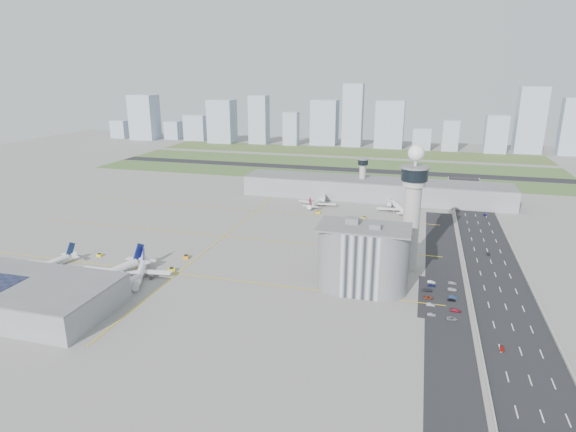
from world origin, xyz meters
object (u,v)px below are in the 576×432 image
(admin_building, at_px, (363,258))
(jet_bridge_far_1, at_px, (387,201))
(car_lot_4, at_px, (432,285))
(jet_bridge_near_1, at_px, (62,284))
(secondary_tower, at_px, (362,175))
(car_lot_0, at_px, (431,314))
(control_tower, at_px, (412,204))
(car_hw_2, at_px, (485,215))
(car_lot_6, at_px, (452,318))
(airplane_near_c, at_px, (140,269))
(car_lot_11, at_px, (453,283))
(car_lot_1, at_px, (431,304))
(car_lot_10, at_px, (452,289))
(jet_bridge_near_2, at_px, (118,291))
(jet_bridge_near_0, at_px, (10,277))
(car_lot_2, at_px, (428,297))
(tug_4, at_px, (318,212))
(airplane_far_a, at_px, (318,199))
(car_hw_1, at_px, (488,254))
(tug_3, at_px, (186,257))
(airplane_far_b, at_px, (398,204))
(jet_bridge_far_0, at_px, (323,197))
(car_lot_8, at_px, (452,300))
(airplane_near_a, at_px, (44,262))
(car_hw_4, at_px, (459,194))
(tug_2, at_px, (171,269))
(airplane_near_b, at_px, (108,269))
(car_hw_0, at_px, (502,349))
(car_lot_5, at_px, (431,282))
(car_lot_7, at_px, (456,310))
(car_lot_3, at_px, (428,290))
(tug_1, at_px, (72,274))
(tug_5, at_px, (364,218))

(admin_building, xyz_separation_m, jet_bridge_far_1, (0.01, 154.00, -12.45))
(car_lot_4, bearing_deg, jet_bridge_near_1, 99.11)
(secondary_tower, distance_m, car_lot_0, 199.14)
(control_tower, bearing_deg, car_hw_2, 66.52)
(car_lot_6, bearing_deg, car_lot_0, 76.56)
(airplane_near_c, height_order, car_lot_11, airplane_near_c)
(car_lot_1, bearing_deg, car_lot_10, -26.89)
(jet_bridge_near_1, relative_size, car_hw_2, 3.51)
(control_tower, xyz_separation_m, jet_bridge_near_2, (-125.00, -69.00, -32.19))
(control_tower, bearing_deg, admin_building, -123.70)
(car_lot_1, bearing_deg, jet_bridge_near_0, 99.60)
(car_lot_2, bearing_deg, tug_4, 22.88)
(admin_building, height_order, airplane_far_a, admin_building)
(jet_bridge_near_2, bearing_deg, car_hw_1, -48.84)
(jet_bridge_far_1, height_order, tug_3, jet_bridge_far_1)
(airplane_far_b, xyz_separation_m, car_lot_10, (32.18, -129.90, -4.87))
(jet_bridge_near_0, xyz_separation_m, jet_bridge_near_2, (60.00, 0.00, 0.00))
(admin_building, xyz_separation_m, jet_bridge_near_2, (-104.99, -39.00, -12.45))
(car_lot_11, distance_m, car_hw_1, 50.55)
(jet_bridge_far_1, distance_m, car_lot_11, 143.79)
(jet_bridge_far_0, bearing_deg, jet_bridge_far_1, 80.00)
(secondary_tower, distance_m, car_lot_8, 186.22)
(control_tower, distance_m, airplane_near_a, 189.19)
(jet_bridge_near_2, xyz_separation_m, car_lot_2, (135.43, 36.31, -2.26))
(car_lot_4, relative_size, car_hw_2, 0.91)
(car_lot_2, xyz_separation_m, car_hw_1, (32.26, 65.07, 0.03))
(car_lot_0, height_order, car_lot_10, car_lot_0)
(tug_3, relative_size, car_hw_4, 1.02)
(tug_2, relative_size, car_lot_4, 1.01)
(jet_bridge_near_2, distance_m, car_hw_4, 289.02)
(jet_bridge_near_0, relative_size, car_lot_2, 3.28)
(airplane_near_b, bearing_deg, airplane_near_c, 129.97)
(jet_bridge_near_2, distance_m, car_lot_0, 138.19)
(car_lot_10, distance_m, car_hw_0, 50.20)
(car_lot_6, bearing_deg, jet_bridge_far_0, 22.89)
(car_hw_4, bearing_deg, car_lot_11, -98.11)
(jet_bridge_near_2, relative_size, car_lot_6, 3.10)
(jet_bridge_near_1, xyz_separation_m, car_lot_5, (166.84, 54.00, -2.24))
(car_hw_0, bearing_deg, car_lot_0, 145.95)
(car_lot_7, bearing_deg, car_lot_8, 9.91)
(airplane_near_a, bearing_deg, car_lot_3, 112.04)
(airplane_far_a, height_order, jet_bridge_near_2, airplane_far_a)
(car_lot_3, distance_m, car_hw_2, 144.04)
(jet_bridge_near_0, xyz_separation_m, car_lot_0, (196.71, 20.10, -2.22))
(tug_1, relative_size, car_hw_4, 0.96)
(tug_1, xyz_separation_m, tug_5, (129.22, 137.02, -0.06))
(airplane_near_a, distance_m, car_lot_4, 194.18)
(admin_building, relative_size, airplane_near_a, 1.15)
(car_lot_1, height_order, car_hw_1, car_hw_1)
(jet_bridge_far_1, bearing_deg, airplane_near_a, -51.91)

